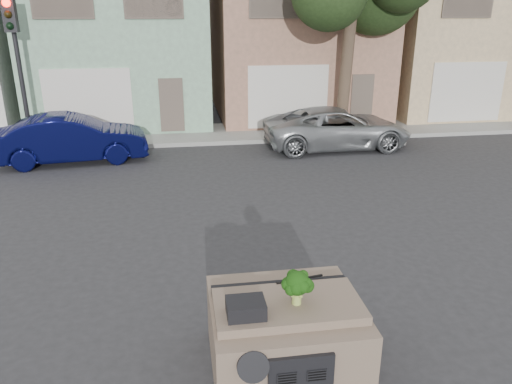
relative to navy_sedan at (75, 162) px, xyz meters
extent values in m
plane|color=#303033|center=(4.71, -7.68, 0.00)|extent=(120.00, 120.00, 0.00)
cube|color=gray|center=(4.71, 2.82, 0.07)|extent=(40.00, 3.00, 0.15)
cube|color=#87B191|center=(1.21, 6.82, 3.77)|extent=(7.20, 8.20, 7.55)
cube|color=#9F705A|center=(8.71, 6.82, 3.77)|extent=(7.20, 8.20, 7.55)
cube|color=tan|center=(16.21, 6.82, 3.77)|extent=(7.20, 8.20, 7.55)
imported|color=#070935|center=(0.00, 0.00, 0.00)|extent=(4.82, 2.18, 1.53)
imported|color=#A1A5A8|center=(8.92, 0.38, 0.00)|extent=(5.20, 2.49, 1.43)
cube|color=black|center=(-1.79, 1.82, 2.55)|extent=(0.40, 0.40, 5.10)
cube|color=#203416|center=(9.71, 2.12, 4.25)|extent=(4.40, 4.00, 8.50)
cube|color=#776351|center=(4.71, -10.68, 0.56)|extent=(2.00, 1.80, 1.12)
cube|color=black|center=(4.13, -11.03, 1.22)|extent=(0.48, 0.38, 0.20)
cube|color=black|center=(4.99, -10.30, 1.13)|extent=(0.69, 0.15, 0.02)
cube|color=#13360A|center=(4.81, -10.88, 1.36)|extent=(0.49, 0.49, 0.47)
camera|label=1|loc=(3.44, -16.27, 4.70)|focal=35.00mm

